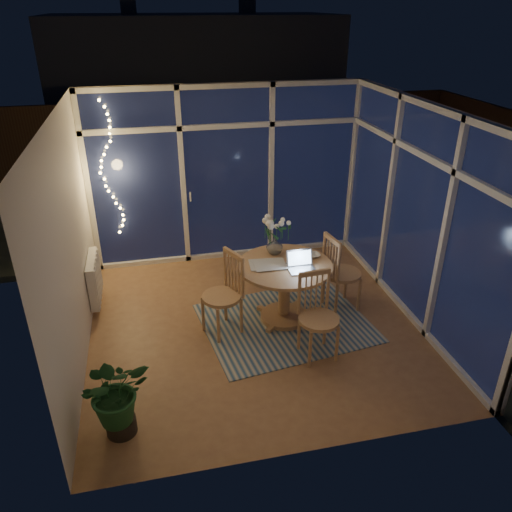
{
  "coord_description": "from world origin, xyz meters",
  "views": [
    {
      "loc": [
        -1.12,
        -4.99,
        3.58
      ],
      "look_at": [
        0.05,
        0.25,
        0.83
      ],
      "focal_mm": 35.0,
      "sensor_mm": 36.0,
      "label": 1
    }
  ],
  "objects_px": {
    "chair_front": "(319,318)",
    "laptop": "(302,262)",
    "dining_table": "(284,292)",
    "chair_left": "(221,295)",
    "potted_plant": "(117,401)",
    "chair_right": "(343,272)",
    "flower_vase": "(275,246)"
  },
  "relations": [
    {
      "from": "chair_front",
      "to": "laptop",
      "type": "relative_size",
      "value": 3.2
    },
    {
      "from": "chair_left",
      "to": "laptop",
      "type": "height_order",
      "value": "chair_left"
    },
    {
      "from": "chair_front",
      "to": "flower_vase",
      "type": "height_order",
      "value": "chair_front"
    },
    {
      "from": "chair_right",
      "to": "chair_front",
      "type": "bearing_deg",
      "value": 135.9
    },
    {
      "from": "chair_left",
      "to": "chair_right",
      "type": "bearing_deg",
      "value": 71.99
    },
    {
      "from": "chair_right",
      "to": "laptop",
      "type": "distance_m",
      "value": 0.79
    },
    {
      "from": "chair_front",
      "to": "laptop",
      "type": "bearing_deg",
      "value": 87.11
    },
    {
      "from": "chair_left",
      "to": "flower_vase",
      "type": "height_order",
      "value": "chair_left"
    },
    {
      "from": "dining_table",
      "to": "chair_right",
      "type": "bearing_deg",
      "value": 7.27
    },
    {
      "from": "chair_right",
      "to": "chair_front",
      "type": "xyz_separation_m",
      "value": [
        -0.62,
        -0.88,
        -0.02
      ]
    },
    {
      "from": "chair_front",
      "to": "potted_plant",
      "type": "relative_size",
      "value": 1.33
    },
    {
      "from": "dining_table",
      "to": "chair_left",
      "type": "xyz_separation_m",
      "value": [
        -0.79,
        -0.1,
        0.13
      ]
    },
    {
      "from": "chair_left",
      "to": "flower_vase",
      "type": "distance_m",
      "value": 0.92
    },
    {
      "from": "chair_right",
      "to": "potted_plant",
      "type": "xyz_separation_m",
      "value": [
        -2.75,
        -1.57,
        -0.15
      ]
    },
    {
      "from": "dining_table",
      "to": "chair_left",
      "type": "height_order",
      "value": "chair_left"
    },
    {
      "from": "laptop",
      "to": "flower_vase",
      "type": "relative_size",
      "value": 1.51
    },
    {
      "from": "laptop",
      "to": "flower_vase",
      "type": "distance_m",
      "value": 0.53
    },
    {
      "from": "chair_left",
      "to": "chair_front",
      "type": "height_order",
      "value": "chair_left"
    },
    {
      "from": "chair_left",
      "to": "potted_plant",
      "type": "xyz_separation_m",
      "value": [
        -1.17,
        -1.36,
        -0.14
      ]
    },
    {
      "from": "dining_table",
      "to": "flower_vase",
      "type": "bearing_deg",
      "value": 99.49
    },
    {
      "from": "chair_left",
      "to": "chair_right",
      "type": "xyz_separation_m",
      "value": [
        1.59,
        0.2,
        0.01
      ]
    },
    {
      "from": "laptop",
      "to": "dining_table",
      "type": "bearing_deg",
      "value": 129.53
    },
    {
      "from": "laptop",
      "to": "potted_plant",
      "type": "relative_size",
      "value": 0.42
    },
    {
      "from": "laptop",
      "to": "potted_plant",
      "type": "height_order",
      "value": "laptop"
    },
    {
      "from": "chair_right",
      "to": "chair_front",
      "type": "relative_size",
      "value": 1.04
    },
    {
      "from": "chair_left",
      "to": "chair_front",
      "type": "xyz_separation_m",
      "value": [
        0.97,
        -0.68,
        -0.01
      ]
    },
    {
      "from": "dining_table",
      "to": "laptop",
      "type": "xyz_separation_m",
      "value": [
        0.16,
        -0.18,
        0.5
      ]
    },
    {
      "from": "chair_front",
      "to": "potted_plant",
      "type": "height_order",
      "value": "chair_front"
    },
    {
      "from": "chair_right",
      "to": "flower_vase",
      "type": "relative_size",
      "value": 5.03
    },
    {
      "from": "chair_left",
      "to": "laptop",
      "type": "bearing_deg",
      "value": 59.85
    },
    {
      "from": "flower_vase",
      "to": "dining_table",
      "type": "bearing_deg",
      "value": -80.51
    },
    {
      "from": "dining_table",
      "to": "potted_plant",
      "type": "distance_m",
      "value": 2.45
    }
  ]
}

